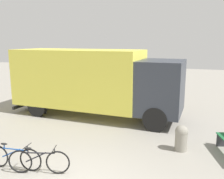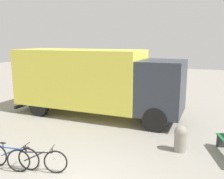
{
  "view_description": "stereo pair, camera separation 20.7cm",
  "coord_description": "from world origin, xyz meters",
  "px_view_note": "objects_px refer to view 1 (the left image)",
  "views": [
    {
      "loc": [
        2.99,
        -4.89,
        3.71
      ],
      "look_at": [
        -0.35,
        4.47,
        1.76
      ],
      "focal_mm": 40.0,
      "sensor_mm": 36.0,
      "label": 1
    },
    {
      "loc": [
        3.18,
        -4.82,
        3.71
      ],
      "look_at": [
        -0.35,
        4.47,
        1.76
      ],
      "focal_mm": 40.0,
      "sensor_mm": 36.0,
      "label": 2
    }
  ],
  "objects_px": {
    "bicycle_near": "(14,157)",
    "bicycle_middle": "(39,161)",
    "bollard_near_bench": "(181,137)",
    "delivery_truck": "(93,80)"
  },
  "relations": [
    {
      "from": "bicycle_near",
      "to": "bollard_near_bench",
      "type": "relative_size",
      "value": 1.95
    },
    {
      "from": "bicycle_middle",
      "to": "bollard_near_bench",
      "type": "bearing_deg",
      "value": 21.41
    },
    {
      "from": "delivery_truck",
      "to": "bollard_near_bench",
      "type": "height_order",
      "value": "delivery_truck"
    },
    {
      "from": "delivery_truck",
      "to": "bicycle_near",
      "type": "relative_size",
      "value": 4.77
    },
    {
      "from": "bollard_near_bench",
      "to": "bicycle_middle",
      "type": "bearing_deg",
      "value": -141.43
    },
    {
      "from": "bicycle_middle",
      "to": "delivery_truck",
      "type": "bearing_deg",
      "value": 80.83
    },
    {
      "from": "bicycle_near",
      "to": "bicycle_middle",
      "type": "relative_size",
      "value": 1.03
    },
    {
      "from": "bicycle_middle",
      "to": "bollard_near_bench",
      "type": "xyz_separation_m",
      "value": [
        3.66,
        2.92,
        0.11
      ]
    },
    {
      "from": "bicycle_middle",
      "to": "bollard_near_bench",
      "type": "distance_m",
      "value": 4.69
    },
    {
      "from": "delivery_truck",
      "to": "bollard_near_bench",
      "type": "bearing_deg",
      "value": -30.17
    }
  ]
}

